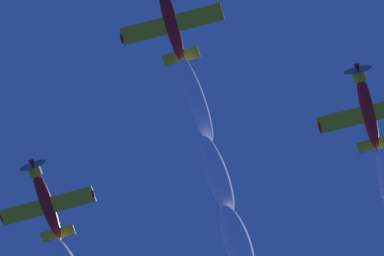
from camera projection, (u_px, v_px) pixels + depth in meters
airplane_lead at (170, 19)px, 63.16m from camera, size 8.32×7.52×2.90m
airplane_left_wingman at (367, 108)px, 64.70m from camera, size 8.33×7.52×2.84m
airplane_right_wingman at (46, 201)px, 67.33m from camera, size 8.33×7.51×2.62m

